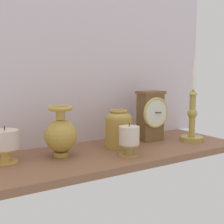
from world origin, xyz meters
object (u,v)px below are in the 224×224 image
at_px(brass_vase_bulbous, 61,134).
at_px(mantel_clock, 151,115).
at_px(pillar_candle_near_clock, 5,143).
at_px(brass_vase_jar, 118,128).
at_px(candlestick_tall_left, 192,114).
at_px(pillar_candle_front, 129,139).

bearing_deg(brass_vase_bulbous, mantel_clock, 4.35).
distance_m(brass_vase_bulbous, pillar_candle_near_clock, 0.18).
xyz_separation_m(brass_vase_bulbous, brass_vase_jar, (0.23, 0.00, -0.00)).
relative_size(candlestick_tall_left, brass_vase_bulbous, 2.19).
distance_m(candlestick_tall_left, brass_vase_jar, 0.32).
bearing_deg(pillar_candle_front, brass_vase_bulbous, 151.54).
height_order(brass_vase_jar, pillar_candle_near_clock, brass_vase_jar).
height_order(mantel_clock, brass_vase_bulbous, mantel_clock).
xyz_separation_m(candlestick_tall_left, brass_vase_bulbous, (-0.55, 0.06, -0.03)).
height_order(pillar_candle_front, pillar_candle_near_clock, pillar_candle_near_clock).
bearing_deg(candlestick_tall_left, brass_vase_jar, 167.81).
height_order(brass_vase_bulbous, brass_vase_jar, brass_vase_bulbous).
relative_size(pillar_candle_front, pillar_candle_near_clock, 0.98).
bearing_deg(candlestick_tall_left, pillar_candle_near_clock, 172.69).
height_order(brass_vase_bulbous, pillar_candle_front, brass_vase_bulbous).
xyz_separation_m(brass_vase_bulbous, pillar_candle_front, (0.20, -0.11, -0.02)).
distance_m(candlestick_tall_left, pillar_candle_front, 0.35).
relative_size(brass_vase_bulbous, pillar_candle_near_clock, 1.49).
xyz_separation_m(mantel_clock, pillar_candle_near_clock, (-0.58, -0.00, -0.04)).
bearing_deg(pillar_candle_front, pillar_candle_near_clock, 159.75).
bearing_deg(brass_vase_jar, pillar_candle_near_clock, 176.58).
distance_m(pillar_candle_front, pillar_candle_near_clock, 0.40).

